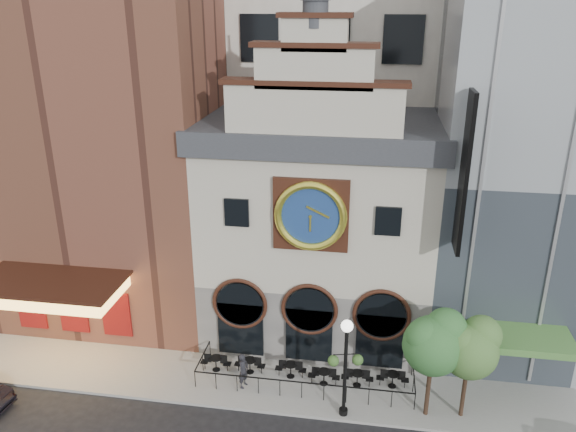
% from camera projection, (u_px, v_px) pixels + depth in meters
% --- Properties ---
extents(ground, '(120.00, 120.00, 0.00)m').
position_uv_depth(ground, '(298.00, 417.00, 25.91)').
color(ground, black).
rests_on(ground, ground).
extents(sidewalk, '(44.00, 5.00, 0.15)m').
position_uv_depth(sidewalk, '(305.00, 382.00, 28.19)').
color(sidewalk, gray).
rests_on(sidewalk, ground).
extents(clock_building, '(12.60, 8.78, 18.65)m').
position_uv_depth(clock_building, '(319.00, 221.00, 30.71)').
color(clock_building, '#605E5B').
rests_on(clock_building, ground).
extents(theater_building, '(14.00, 15.60, 25.00)m').
position_uv_depth(theater_building, '(101.00, 100.00, 32.44)').
color(theater_building, brown).
rests_on(theater_building, ground).
extents(retail_building, '(14.00, 14.40, 20.00)m').
position_uv_depth(retail_building, '(570.00, 160.00, 29.56)').
color(retail_building, gray).
rests_on(retail_building, ground).
extents(cafe_railing, '(10.60, 2.60, 0.90)m').
position_uv_depth(cafe_railing, '(305.00, 373.00, 28.00)').
color(cafe_railing, black).
rests_on(cafe_railing, sidewalk).
extents(bistro_0, '(1.58, 0.68, 0.90)m').
position_uv_depth(bistro_0, '(216.00, 362.00, 28.82)').
color(bistro_0, black).
rests_on(bistro_0, sidewalk).
extents(bistro_1, '(1.58, 0.68, 0.90)m').
position_uv_depth(bistro_1, '(250.00, 365.00, 28.65)').
color(bistro_1, black).
rests_on(bistro_1, sidewalk).
extents(bistro_2, '(1.58, 0.68, 0.90)m').
position_uv_depth(bistro_2, '(291.00, 369.00, 28.31)').
color(bistro_2, black).
rests_on(bistro_2, sidewalk).
extents(bistro_3, '(1.58, 0.68, 0.90)m').
position_uv_depth(bistro_3, '(324.00, 376.00, 27.77)').
color(bistro_3, black).
rests_on(bistro_3, sidewalk).
extents(bistro_4, '(1.58, 0.68, 0.90)m').
position_uv_depth(bistro_4, '(357.00, 378.00, 27.66)').
color(bistro_4, black).
rests_on(bistro_4, sidewalk).
extents(bistro_5, '(1.58, 0.68, 0.90)m').
position_uv_depth(bistro_5, '(393.00, 379.00, 27.59)').
color(bistro_5, black).
rests_on(bistro_5, sidewalk).
extents(pedestrian, '(0.62, 0.77, 1.84)m').
position_uv_depth(pedestrian, '(243.00, 371.00, 27.45)').
color(pedestrian, black).
rests_on(pedestrian, sidewalk).
extents(lamppost, '(1.57, 0.75, 4.98)m').
position_uv_depth(lamppost, '(346.00, 358.00, 24.82)').
color(lamppost, black).
rests_on(lamppost, sidewalk).
extents(tree_left, '(2.78, 2.68, 5.35)m').
position_uv_depth(tree_left, '(434.00, 341.00, 24.55)').
color(tree_left, '#382619').
rests_on(tree_left, sidewalk).
extents(tree_right, '(2.62, 2.53, 5.05)m').
position_uv_depth(tree_right, '(471.00, 346.00, 24.55)').
color(tree_right, '#382619').
rests_on(tree_right, sidewalk).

